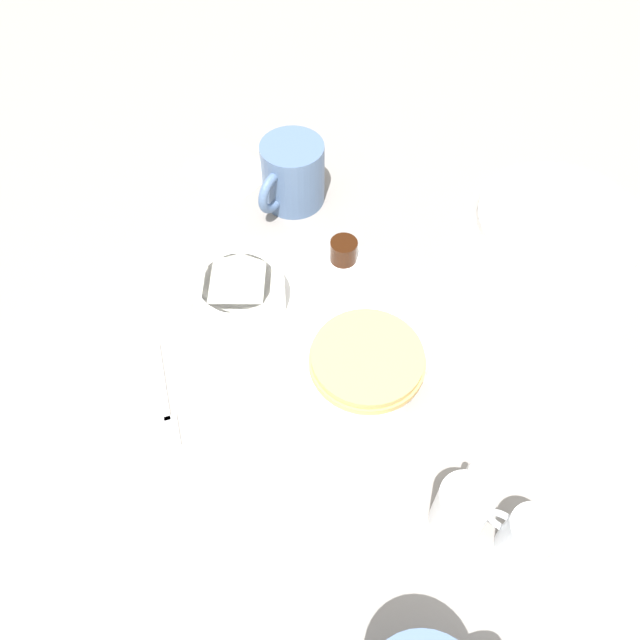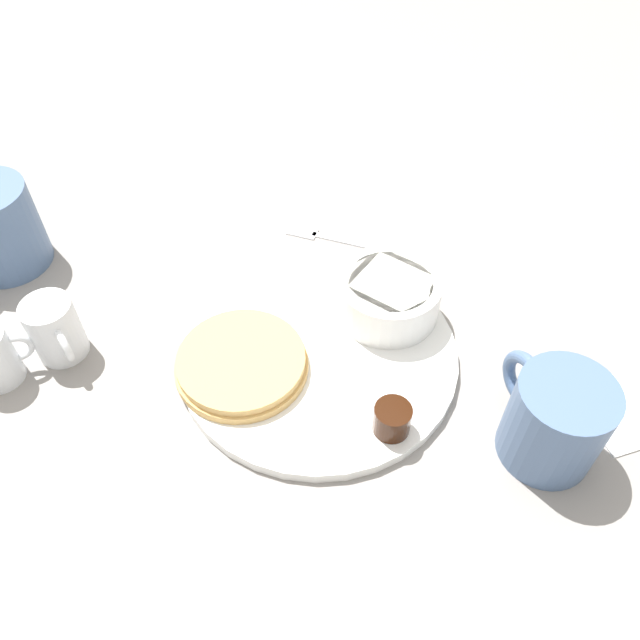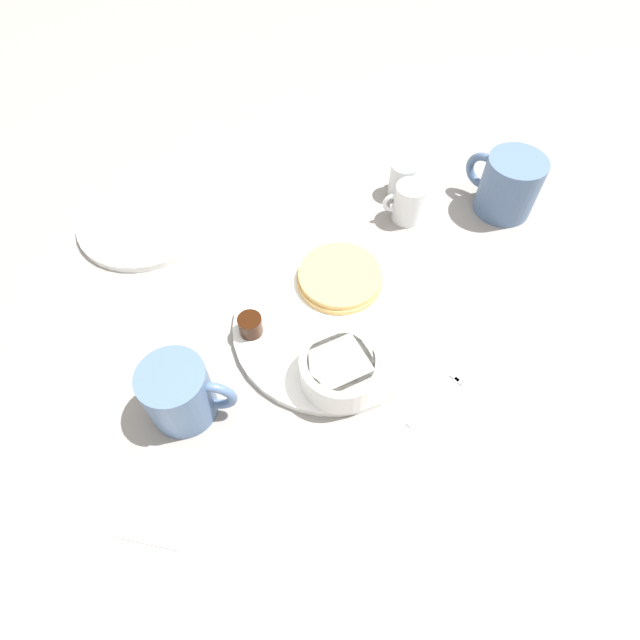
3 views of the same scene
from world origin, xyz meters
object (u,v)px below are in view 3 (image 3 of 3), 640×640
at_px(coffee_mug, 180,393).
at_px(creamer_pitcher_far, 402,179).
at_px(bowl, 341,368).
at_px(plate, 331,325).
at_px(fork, 449,386).
at_px(creamer_pitcher_near, 408,202).
at_px(second_mug, 508,185).

bearing_deg(coffee_mug, creamer_pitcher_far, 138.76).
height_order(bowl, coffee_mug, coffee_mug).
relative_size(plate, fork, 2.53).
bearing_deg(plate, bowl, 3.20).
bearing_deg(bowl, coffee_mug, -82.84).
relative_size(coffee_mug, creamer_pitcher_near, 1.52).
relative_size(bowl, coffee_mug, 0.92).
bearing_deg(second_mug, bowl, -44.08).
height_order(creamer_pitcher_near, fork, creamer_pitcher_near).
height_order(creamer_pitcher_far, fork, creamer_pitcher_far).
distance_m(coffee_mug, fork, 0.35).
xyz_separation_m(plate, creamer_pitcher_near, (-0.22, 0.15, 0.03)).
bearing_deg(fork, plate, -125.58).
relative_size(coffee_mug, fork, 1.05).
bearing_deg(second_mug, plate, -53.85).
bearing_deg(plate, coffee_mug, -59.69).
relative_size(fork, second_mug, 0.98).
relative_size(coffee_mug, creamer_pitcher_far, 1.69).
distance_m(fork, second_mug, 0.38).
bearing_deg(fork, creamer_pitcher_far, -179.52).
xyz_separation_m(creamer_pitcher_near, creamer_pitcher_far, (-0.06, 0.00, -0.00)).
xyz_separation_m(bowl, creamer_pitcher_far, (-0.37, 0.14, -0.01)).
distance_m(creamer_pitcher_near, fork, 0.33).
distance_m(bowl, coffee_mug, 0.20).
distance_m(plate, bowl, 0.09).
relative_size(creamer_pitcher_far, second_mug, 0.60).
xyz_separation_m(plate, second_mug, (-0.23, 0.31, 0.04)).
bearing_deg(bowl, creamer_pitcher_far, 158.78).
distance_m(plate, fork, 0.19).
xyz_separation_m(plate, bowl, (0.09, 0.01, 0.03)).
relative_size(creamer_pitcher_near, fork, 0.69).
bearing_deg(coffee_mug, second_mug, 123.99).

